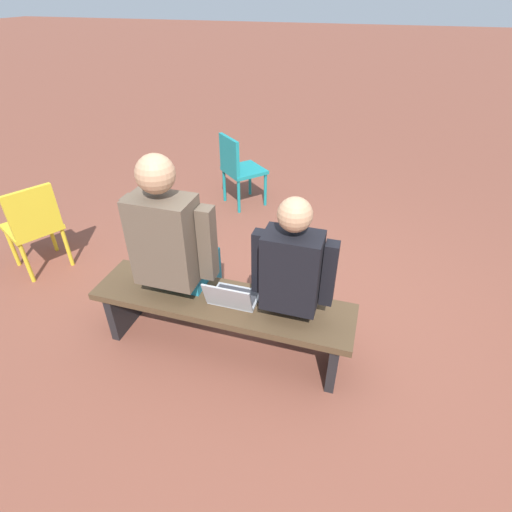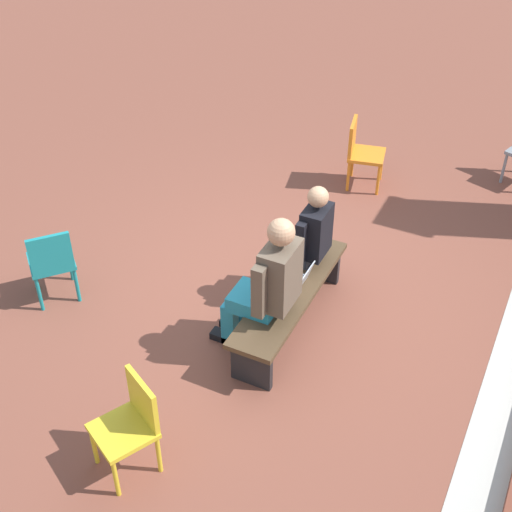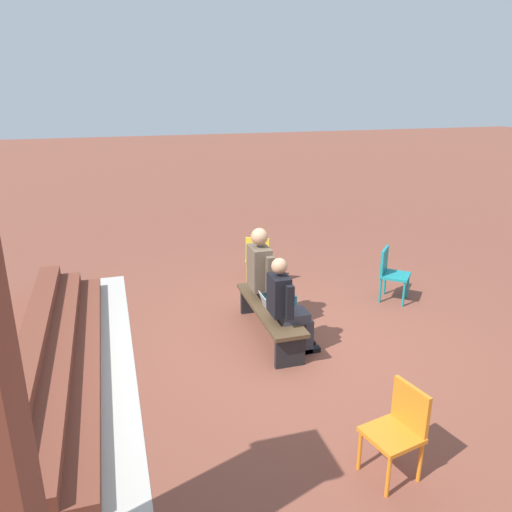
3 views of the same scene
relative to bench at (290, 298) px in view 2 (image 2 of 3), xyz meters
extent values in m
plane|color=brown|center=(-0.34, -0.29, -0.35)|extent=(60.00, 60.00, 0.00)
cube|color=#B7B2A8|center=(0.00, 2.01, -0.35)|extent=(5.81, 0.40, 0.01)
cube|color=#4C3823|center=(0.00, 0.00, 0.07)|extent=(1.80, 0.44, 0.05)
cube|color=black|center=(-0.80, 0.00, -0.15)|extent=(0.06, 0.37, 0.40)
cube|color=black|center=(0.80, 0.00, -0.15)|extent=(0.06, 0.37, 0.40)
cube|color=#383842|center=(-0.48, -0.16, 0.15)|extent=(0.30, 0.36, 0.13)
cube|color=#383842|center=(-0.56, -0.34, -0.13)|extent=(0.10, 0.11, 0.45)
cube|color=black|center=(-0.56, -0.39, -0.32)|extent=(0.10, 0.21, 0.06)
cube|color=#383842|center=(-0.40, -0.34, -0.13)|extent=(0.10, 0.11, 0.45)
cube|color=black|center=(-0.40, -0.39, -0.32)|extent=(0.10, 0.21, 0.06)
cube|color=black|center=(-0.48, 0.04, 0.46)|extent=(0.34, 0.21, 0.50)
cube|color=maroon|center=(-0.48, -0.07, 0.43)|extent=(0.04, 0.01, 0.30)
cube|color=black|center=(-0.69, -0.02, 0.44)|extent=(0.08, 0.09, 0.43)
cube|color=black|center=(-0.26, -0.02, 0.44)|extent=(0.08, 0.09, 0.43)
sphere|color=tan|center=(-0.48, 0.04, 0.84)|extent=(0.20, 0.20, 0.20)
cube|color=teal|center=(0.34, -0.19, 0.16)|extent=(0.36, 0.42, 0.15)
cube|color=teal|center=(0.24, -0.40, -0.13)|extent=(0.12, 0.13, 0.45)
cube|color=black|center=(0.24, -0.47, -0.32)|extent=(0.12, 0.25, 0.07)
cube|color=teal|center=(0.43, -0.40, -0.13)|extent=(0.12, 0.13, 0.45)
cube|color=black|center=(0.43, -0.47, -0.32)|extent=(0.12, 0.25, 0.07)
cube|color=brown|center=(0.34, 0.04, 0.53)|extent=(0.40, 0.25, 0.59)
cube|color=brown|center=(0.09, -0.03, 0.51)|extent=(0.10, 0.11, 0.50)
cube|color=brown|center=(0.59, -0.03, 0.51)|extent=(0.10, 0.11, 0.50)
sphere|color=tan|center=(0.34, 0.04, 0.97)|extent=(0.23, 0.23, 0.23)
cube|color=#9EA0A5|center=(-0.08, -0.04, 0.11)|extent=(0.32, 0.22, 0.02)
cube|color=#2D2D33|center=(-0.08, -0.05, 0.12)|extent=(0.29, 0.15, 0.00)
cube|color=#9EA0A5|center=(-0.08, 0.10, 0.21)|extent=(0.32, 0.07, 0.19)
cube|color=#33519E|center=(-0.08, 0.09, 0.21)|extent=(0.28, 0.06, 0.17)
cube|color=gold|center=(2.00, -0.47, 0.07)|extent=(0.57, 0.57, 0.04)
cube|color=gold|center=(1.83, -0.38, 0.29)|extent=(0.22, 0.37, 0.40)
cylinder|color=gold|center=(2.07, -0.71, -0.15)|extent=(0.04, 0.04, 0.40)
cylinder|color=gold|center=(2.24, -0.39, -0.15)|extent=(0.04, 0.04, 0.40)
cylinder|color=gold|center=(1.76, -0.54, -0.15)|extent=(0.04, 0.04, 0.40)
cylinder|color=gold|center=(1.92, -0.23, -0.15)|extent=(0.04, 0.04, 0.40)
cylinder|color=gray|center=(-3.54, 1.30, -0.15)|extent=(0.04, 0.04, 0.40)
cube|color=orange|center=(-2.73, -0.21, 0.07)|extent=(0.50, 0.50, 0.04)
cube|color=orange|center=(-2.69, -0.39, 0.29)|extent=(0.40, 0.12, 0.40)
cylinder|color=orange|center=(-2.59, 0.01, -0.15)|extent=(0.04, 0.04, 0.40)
cylinder|color=orange|center=(-2.95, -0.07, -0.15)|extent=(0.04, 0.04, 0.40)
cylinder|color=orange|center=(-2.52, -0.35, -0.15)|extent=(0.04, 0.04, 0.40)
cylinder|color=orange|center=(-2.87, -0.42, -0.15)|extent=(0.04, 0.04, 0.40)
cube|color=teal|center=(0.59, -2.27, 0.07)|extent=(0.59, 0.59, 0.04)
cube|color=teal|center=(0.72, -2.13, 0.29)|extent=(0.32, 0.30, 0.40)
cylinder|color=teal|center=(0.34, -2.29, -0.15)|extent=(0.04, 0.04, 0.40)
cylinder|color=teal|center=(0.61, -2.53, -0.15)|extent=(0.04, 0.04, 0.40)
cylinder|color=teal|center=(0.58, -2.02, -0.15)|extent=(0.04, 0.04, 0.40)
cylinder|color=teal|center=(0.85, -2.26, -0.15)|extent=(0.04, 0.04, 0.40)
camera|label=1|loc=(-0.83, 1.91, 1.86)|focal=28.00mm
camera|label=2|loc=(4.61, 1.91, 4.30)|focal=50.00mm
camera|label=3|loc=(-5.78, 1.91, 2.89)|focal=35.00mm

